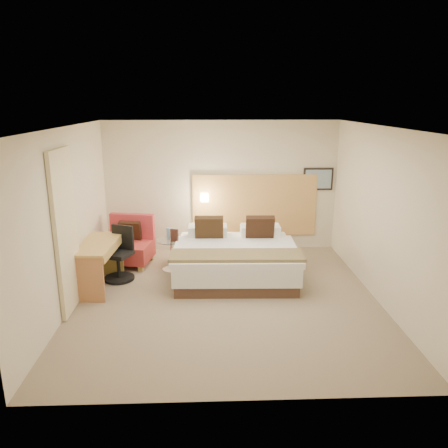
{
  "coord_description": "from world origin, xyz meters",
  "views": [
    {
      "loc": [
        -0.28,
        -6.43,
        3.06
      ],
      "look_at": [
        -0.02,
        0.47,
        1.11
      ],
      "focal_mm": 35.0,
      "sensor_mm": 36.0,
      "label": 1
    }
  ],
  "objects_px": {
    "bed": "(235,257)",
    "desk": "(99,252)",
    "lounge_chair": "(129,245)",
    "desk_chair": "(120,258)",
    "side_table": "(172,253)"
  },
  "relations": [
    {
      "from": "bed",
      "to": "side_table",
      "type": "height_order",
      "value": "bed"
    },
    {
      "from": "side_table",
      "to": "desk",
      "type": "relative_size",
      "value": 0.52
    },
    {
      "from": "side_table",
      "to": "bed",
      "type": "bearing_deg",
      "value": -13.42
    },
    {
      "from": "desk",
      "to": "desk_chair",
      "type": "distance_m",
      "value": 0.49
    },
    {
      "from": "lounge_chair",
      "to": "desk",
      "type": "bearing_deg",
      "value": -104.52
    },
    {
      "from": "bed",
      "to": "lounge_chair",
      "type": "height_order",
      "value": "bed"
    },
    {
      "from": "lounge_chair",
      "to": "desk",
      "type": "xyz_separation_m",
      "value": [
        -0.29,
        -1.13,
        0.25
      ]
    },
    {
      "from": "lounge_chair",
      "to": "side_table",
      "type": "xyz_separation_m",
      "value": [
        0.85,
        -0.39,
        -0.04
      ]
    },
    {
      "from": "desk",
      "to": "desk_chair",
      "type": "xyz_separation_m",
      "value": [
        0.26,
        0.34,
        -0.23
      ]
    },
    {
      "from": "side_table",
      "to": "desk_chair",
      "type": "relative_size",
      "value": 0.72
    },
    {
      "from": "lounge_chair",
      "to": "desk_chair",
      "type": "xyz_separation_m",
      "value": [
        -0.03,
        -0.78,
        0.02
      ]
    },
    {
      "from": "lounge_chair",
      "to": "desk_chair",
      "type": "bearing_deg",
      "value": -92.21
    },
    {
      "from": "desk_chair",
      "to": "side_table",
      "type": "bearing_deg",
      "value": 23.92
    },
    {
      "from": "desk",
      "to": "desk_chair",
      "type": "bearing_deg",
      "value": 52.73
    },
    {
      "from": "bed",
      "to": "desk",
      "type": "relative_size",
      "value": 1.7
    }
  ]
}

